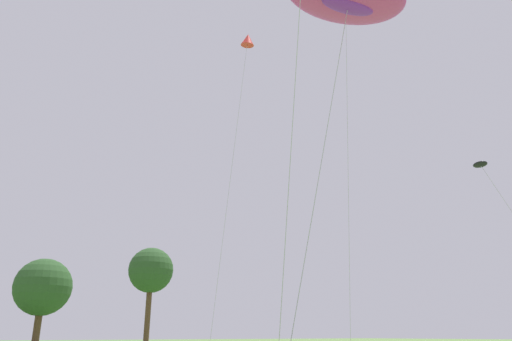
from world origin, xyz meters
TOP-DOWN VIEW (x-y plane):
  - small_kite_bird_shape at (3.62, 22.12)m, footprint 3.12×1.54m
  - small_kite_streamer_purple at (11.31, 13.43)m, footprint 0.55×4.25m
  - tree_broad_distant at (8.18, 45.59)m, footprint 4.24×4.24m
  - tree_oak_right at (1.15, 58.01)m, footprint 6.02×6.02m

SIDE VIEW (x-z plane):
  - tree_oak_right at x=1.15m, z-range 1.59..10.86m
  - tree_broad_distant at x=8.18m, z-range 2.49..11.86m
  - small_kite_streamer_purple at x=11.31m, z-range 4.28..13.55m
  - small_kite_bird_shape at x=3.62m, z-range 8.68..27.06m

